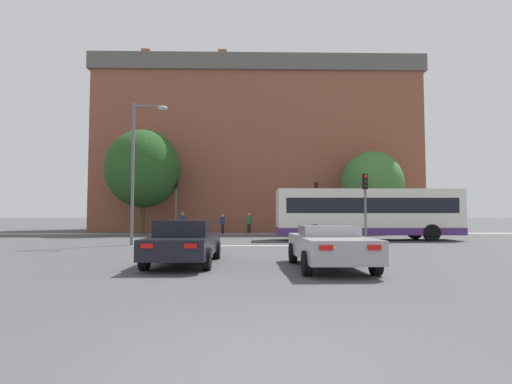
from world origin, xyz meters
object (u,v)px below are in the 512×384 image
traffic_light_far_right (316,199)px  pedestrian_waiting (249,222)px  car_saloon_left (185,241)px  pedestrian_walking_east (223,222)px  street_lamp_junction (139,159)px  car_roadster_right (329,246)px  pedestrian_walking_west (183,221)px  traffic_light_near_right (365,197)px  bus_crossing_lead (367,213)px  traffic_light_far_left (176,197)px

traffic_light_far_right → pedestrian_waiting: 5.97m
car_saloon_left → pedestrian_walking_east: 20.44m
street_lamp_junction → pedestrian_waiting: (5.83, 13.04, -3.50)m
traffic_light_far_right → pedestrian_walking_east: size_ratio=2.67×
traffic_light_far_right → pedestrian_walking_east: 7.99m
car_saloon_left → car_roadster_right: bearing=-13.6°
traffic_light_far_right → pedestrian_walking_west: 11.13m
car_roadster_right → traffic_light_near_right: size_ratio=1.20×
street_lamp_junction → pedestrian_walking_west: street_lamp_junction is taller
bus_crossing_lead → traffic_light_near_right: size_ratio=3.01×
bus_crossing_lead → traffic_light_near_right: (-1.18, -3.68, 0.84)m
pedestrian_waiting → traffic_light_far_left: bearing=-142.5°
pedestrian_walking_west → car_saloon_left: bearing=91.6°
traffic_light_far_left → pedestrian_waiting: size_ratio=2.65×
traffic_light_near_right → pedestrian_waiting: size_ratio=2.19×
bus_crossing_lead → traffic_light_far_left: traffic_light_far_left is taller
traffic_light_far_left → pedestrian_walking_east: size_ratio=2.81×
car_saloon_left → traffic_light_far_right: traffic_light_far_right is taller
car_saloon_left → traffic_light_far_left: size_ratio=1.06×
car_roadster_right → pedestrian_waiting: size_ratio=2.62×
traffic_light_far_right → bus_crossing_lead: bearing=-78.3°
car_saloon_left → traffic_light_far_left: (-3.80, 19.47, 2.28)m
traffic_light_near_right → pedestrian_waiting: 14.48m
street_lamp_junction → pedestrian_waiting: bearing=65.9°
bus_crossing_lead → pedestrian_walking_west: (-12.69, 8.32, -0.63)m
bus_crossing_lead → traffic_light_far_left: bearing=-120.3°
traffic_light_far_right → pedestrian_walking_east: (-7.75, 0.39, -1.93)m
bus_crossing_lead → pedestrian_waiting: bus_crossing_lead is taller
car_roadster_right → traffic_light_near_right: bearing=66.5°
traffic_light_near_right → street_lamp_junction: (-11.91, 0.01, 1.98)m
pedestrian_walking_east → bus_crossing_lead: bearing=75.8°
traffic_light_far_left → pedestrian_walking_east: (3.70, 0.98, -2.07)m
bus_crossing_lead → street_lamp_junction: 13.89m
car_saloon_left → car_roadster_right: 4.50m
car_roadster_right → traffic_light_near_right: (3.82, 9.24, 1.86)m
car_roadster_right → traffic_light_far_right: traffic_light_far_right is taller
pedestrian_walking_west → bus_crossing_lead: bearing=139.0°
car_roadster_right → street_lamp_junction: (-8.09, 9.25, 3.84)m
street_lamp_junction → pedestrian_walking_west: 12.48m
traffic_light_far_left → pedestrian_walking_west: size_ratio=2.55×
street_lamp_junction → car_roadster_right: bearing=-48.8°
traffic_light_near_right → pedestrian_waiting: traffic_light_near_right is taller
car_saloon_left → pedestrian_walking_east: (-0.10, 20.44, 0.21)m
car_saloon_left → bus_crossing_lead: bus_crossing_lead is taller
car_roadster_right → street_lamp_junction: bearing=130.1°
street_lamp_junction → pedestrian_walking_east: street_lamp_junction is taller
traffic_light_near_right → bus_crossing_lead: bearing=72.1°
car_saloon_left → pedestrian_walking_west: 20.38m
traffic_light_far_right → pedestrian_waiting: bearing=168.7°
bus_crossing_lead → traffic_light_far_right: 8.53m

